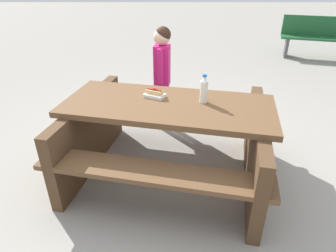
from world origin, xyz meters
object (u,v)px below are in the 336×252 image
object	(u,v)px
picnic_table	(168,134)
park_bench_near	(318,37)
hotdog_tray	(155,94)
child_in_coat	(162,66)
soda_bottle	(204,90)

from	to	relation	value
picnic_table	park_bench_near	distance (m)	5.18
hotdog_tray	park_bench_near	world-z (taller)	park_bench_near
child_in_coat	park_bench_near	size ratio (longest dim) A/B	0.78
picnic_table	hotdog_tray	distance (m)	0.38
hotdog_tray	child_in_coat	size ratio (longest dim) A/B	0.17
hotdog_tray	picnic_table	bearing A→B (deg)	132.84
picnic_table	hotdog_tray	bearing A→B (deg)	-47.16
picnic_table	soda_bottle	size ratio (longest dim) A/B	8.25
picnic_table	park_bench_near	xyz separation A→B (m)	(-3.18, -4.09, 0.00)
park_bench_near	hotdog_tray	bearing A→B (deg)	50.13
picnic_table	soda_bottle	bearing A→B (deg)	-176.16
child_in_coat	park_bench_near	xyz separation A→B (m)	(-3.25, -3.12, -0.33)
picnic_table	hotdog_tray	xyz separation A→B (m)	(0.12, -0.13, 0.34)
picnic_table	park_bench_near	world-z (taller)	park_bench_near
picnic_table	park_bench_near	size ratio (longest dim) A/B	1.32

